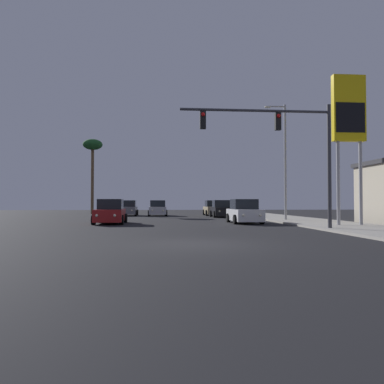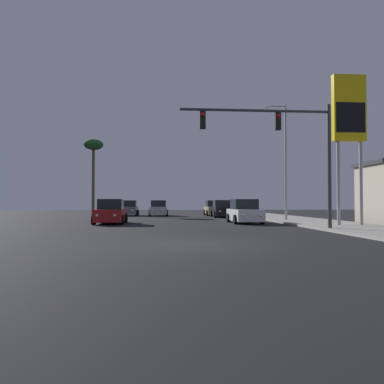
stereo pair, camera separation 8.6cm
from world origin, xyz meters
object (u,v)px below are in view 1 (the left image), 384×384
at_px(car_white, 244,212).
at_px(car_grey, 128,209).
at_px(car_tan, 213,209).
at_px(gas_station_sign, 349,117).
at_px(car_black, 222,209).
at_px(traffic_light_mast, 286,139).
at_px(palm_tree_far, 93,149).
at_px(street_lamp, 284,156).
at_px(car_red, 110,213).
at_px(car_silver, 158,209).

height_order(car_white, car_grey, same).
height_order(car_tan, gas_station_sign, gas_station_sign).
xyz_separation_m(car_black, gas_station_sign, (5.27, -15.12, 5.86)).
bearing_deg(car_grey, car_tan, 179.00).
distance_m(car_grey, traffic_light_mast, 25.15).
relative_size(car_tan, gas_station_sign, 0.48).
distance_m(car_white, traffic_light_mast, 8.05).
height_order(car_tan, palm_tree_far, palm_tree_far).
bearing_deg(gas_station_sign, car_white, 140.93).
relative_size(street_lamp, palm_tree_far, 0.97).
bearing_deg(car_red, car_grey, -90.91).
bearing_deg(traffic_light_mast, car_red, 144.69).
distance_m(car_silver, palm_tree_far, 12.51).
bearing_deg(car_tan, car_silver, 4.30).
bearing_deg(car_grey, street_lamp, 134.55).
xyz_separation_m(car_tan, car_white, (0.00, -15.63, 0.00)).
relative_size(car_tan, car_grey, 1.00).
height_order(car_silver, car_red, same).
relative_size(car_grey, traffic_light_mast, 0.54).
height_order(car_red, gas_station_sign, gas_station_sign).
relative_size(car_grey, gas_station_sign, 0.48).
height_order(car_black, gas_station_sign, gas_station_sign).
bearing_deg(car_black, street_lamp, 114.25).
relative_size(car_white, car_black, 1.00).
bearing_deg(car_black, car_silver, -33.98).
height_order(car_grey, street_lamp, street_lamp).
height_order(car_white, car_black, same).
distance_m(car_red, car_black, 14.20).
distance_m(car_tan, car_red, 18.09).
distance_m(traffic_light_mast, gas_station_sign, 5.69).
height_order(car_grey, palm_tree_far, palm_tree_far).
distance_m(car_tan, gas_station_sign, 21.56).
bearing_deg(car_red, palm_tree_far, -78.05).
bearing_deg(car_grey, gas_station_sign, 126.01).
relative_size(car_white, street_lamp, 0.48).
relative_size(car_red, traffic_light_mast, 0.54).
xyz_separation_m(car_red, traffic_light_mast, (9.96, -7.05, 4.00)).
bearing_deg(car_black, car_white, 89.83).
relative_size(car_grey, palm_tree_far, 0.46).
distance_m(car_grey, gas_station_sign, 25.69).
xyz_separation_m(gas_station_sign, palm_tree_far, (-19.72, 25.55, 1.47)).
height_order(car_tan, car_white, same).
xyz_separation_m(car_red, car_grey, (-0.15, 15.62, 0.00)).
height_order(car_silver, car_tan, same).
relative_size(car_black, palm_tree_far, 0.46).
relative_size(car_tan, car_white, 1.00).
distance_m(car_white, gas_station_sign, 9.11).
height_order(car_silver, palm_tree_far, palm_tree_far).
height_order(car_white, palm_tree_far, palm_tree_far).
bearing_deg(car_white, gas_station_sign, 140.45).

